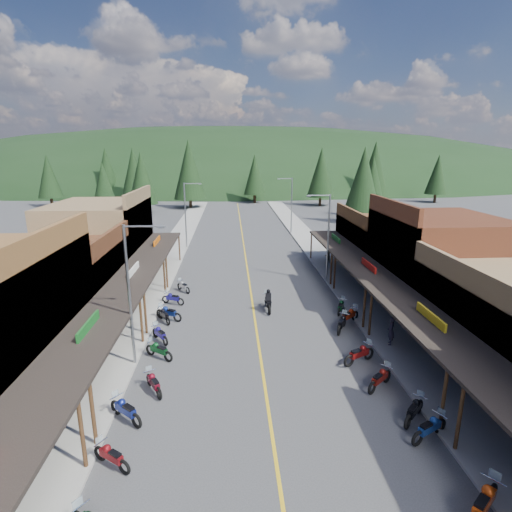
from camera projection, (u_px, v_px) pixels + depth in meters
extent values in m
plane|color=#38383A|center=(255.00, 318.00, 28.65)|extent=(220.00, 220.00, 0.00)
cube|color=gold|center=(245.00, 251.00, 47.95)|extent=(0.15, 90.00, 0.01)
cube|color=gray|center=(172.00, 252.00, 47.39)|extent=(3.40, 94.00, 0.15)
cube|color=gray|center=(316.00, 249.00, 48.46)|extent=(3.40, 94.00, 0.15)
cylinder|color=#472D19|center=(82.00, 435.00, 14.70)|extent=(0.16, 0.16, 3.00)
cube|color=brown|center=(56.00, 312.00, 19.35)|extent=(0.30, 10.20, 8.20)
cube|color=black|center=(89.00, 331.00, 19.72)|extent=(3.20, 10.20, 0.18)
cylinder|color=#472D19|center=(93.00, 414.00, 15.85)|extent=(0.16, 0.16, 3.00)
cylinder|color=#472D19|center=(141.00, 321.00, 24.54)|extent=(0.16, 0.16, 3.00)
cube|color=#14591E|center=(89.00, 328.00, 19.67)|extent=(0.12, 3.00, 0.70)
cube|color=#3F2111|center=(60.00, 282.00, 28.79)|extent=(8.00, 9.00, 5.00)
cube|color=#3F2111|center=(114.00, 273.00, 28.87)|extent=(0.30, 9.00, 6.20)
cube|color=black|center=(134.00, 274.00, 28.99)|extent=(3.20, 9.00, 0.18)
cylinder|color=#472D19|center=(145.00, 314.00, 25.70)|extent=(0.16, 0.16, 3.00)
cylinder|color=#472D19|center=(164.00, 277.00, 33.23)|extent=(0.16, 0.16, 3.00)
cube|color=silver|center=(134.00, 271.00, 28.94)|extent=(0.12, 3.00, 0.70)
cube|color=brown|center=(100.00, 240.00, 37.80)|extent=(8.00, 10.20, 7.00)
cube|color=brown|center=(141.00, 233.00, 37.88)|extent=(0.30, 10.20, 8.20)
cube|color=black|center=(157.00, 244.00, 38.25)|extent=(3.20, 10.20, 0.18)
cylinder|color=#472D19|center=(167.00, 273.00, 34.38)|extent=(0.16, 0.16, 3.00)
cylinder|color=#472D19|center=(179.00, 248.00, 43.07)|extent=(0.16, 0.16, 3.00)
cube|color=#CC590C|center=(157.00, 242.00, 38.20)|extent=(0.12, 3.00, 0.70)
cylinder|color=#472D19|center=(459.00, 419.00, 15.58)|extent=(0.16, 0.16, 3.00)
cube|color=brown|center=(457.00, 320.00, 20.86)|extent=(0.30, 10.20, 6.20)
cube|color=black|center=(430.00, 322.00, 20.79)|extent=(3.20, 10.20, 0.18)
cylinder|color=#472D19|center=(443.00, 401.00, 16.74)|extent=(0.16, 0.16, 3.00)
cylinder|color=#472D19|center=(370.00, 315.00, 25.43)|extent=(0.16, 0.16, 3.00)
cube|color=gold|center=(431.00, 319.00, 20.74)|extent=(0.12, 3.00, 0.70)
cube|color=#562B19|center=(437.00, 262.00, 30.26)|extent=(8.00, 9.00, 7.00)
cube|color=#562B19|center=(388.00, 255.00, 29.87)|extent=(0.30, 9.00, 8.20)
cube|color=black|center=(368.00, 269.00, 30.06)|extent=(3.20, 9.00, 0.18)
cylinder|color=#472D19|center=(364.00, 308.00, 26.58)|extent=(0.16, 0.16, 3.00)
cylinder|color=#472D19|center=(335.00, 274.00, 34.11)|extent=(0.16, 0.16, 3.00)
cube|color=#B2140F|center=(369.00, 267.00, 30.01)|extent=(0.12, 3.00, 0.70)
cube|color=#4C2D16|center=(388.00, 246.00, 39.78)|extent=(8.00, 10.20, 5.00)
cube|color=#4C2D16|center=(350.00, 240.00, 39.39)|extent=(0.30, 10.20, 6.20)
cube|color=black|center=(336.00, 242.00, 39.32)|extent=(3.20, 10.20, 0.18)
cylinder|color=#472D19|center=(331.00, 269.00, 35.27)|extent=(0.16, 0.16, 3.00)
cylinder|color=#472D19|center=(311.00, 246.00, 43.96)|extent=(0.16, 0.16, 3.00)
cube|color=#14591E|center=(336.00, 240.00, 39.27)|extent=(0.12, 3.00, 0.70)
cylinder|color=gray|center=(130.00, 298.00, 21.40)|extent=(0.16, 0.16, 8.00)
cylinder|color=gray|center=(143.00, 226.00, 20.47)|extent=(2.00, 0.10, 0.10)
cube|color=gray|center=(161.00, 227.00, 20.54)|extent=(0.35, 0.18, 0.12)
cylinder|color=gray|center=(185.00, 216.00, 48.42)|extent=(0.16, 0.16, 8.00)
cylinder|color=gray|center=(192.00, 184.00, 47.49)|extent=(2.00, 0.10, 0.10)
cube|color=gray|center=(200.00, 184.00, 47.56)|extent=(0.35, 0.18, 0.12)
cylinder|color=gray|center=(328.00, 239.00, 35.78)|extent=(0.16, 0.16, 8.00)
cylinder|color=gray|center=(319.00, 195.00, 34.73)|extent=(2.00, 0.10, 0.10)
cube|color=gray|center=(309.00, 196.00, 34.69)|extent=(0.35, 0.18, 0.12)
cylinder|color=gray|center=(292.00, 206.00, 57.02)|extent=(0.16, 0.16, 8.00)
cylinder|color=gray|center=(285.00, 179.00, 55.96)|extent=(2.00, 0.10, 0.10)
cube|color=gray|center=(279.00, 179.00, 55.92)|extent=(0.35, 0.18, 0.12)
ellipsoid|color=black|center=(234.00, 181.00, 158.93)|extent=(310.00, 140.00, 60.00)
cylinder|color=black|center=(52.00, 202.00, 85.76)|extent=(0.60, 0.60, 2.00)
cone|color=black|center=(49.00, 176.00, 84.36)|extent=(5.04, 5.04, 9.00)
cylinder|color=black|center=(136.00, 197.00, 94.47)|extent=(0.60, 0.60, 2.00)
cone|color=black|center=(134.00, 171.00, 92.88)|extent=(5.88, 5.88, 10.50)
cylinder|color=black|center=(191.00, 203.00, 83.75)|extent=(0.60, 0.60, 2.00)
cone|color=black|center=(189.00, 169.00, 81.97)|extent=(6.72, 6.72, 12.00)
cylinder|color=black|center=(255.00, 199.00, 92.33)|extent=(0.60, 0.60, 2.00)
cone|color=black|center=(255.00, 174.00, 90.93)|extent=(5.04, 5.04, 9.00)
cylinder|color=black|center=(320.00, 201.00, 87.40)|extent=(0.60, 0.60, 2.00)
cone|color=black|center=(321.00, 172.00, 85.81)|extent=(5.88, 5.88, 10.50)
cylinder|color=black|center=(373.00, 195.00, 99.97)|extent=(0.60, 0.60, 2.00)
cone|color=black|center=(375.00, 166.00, 98.18)|extent=(6.72, 6.72, 12.00)
cylinder|color=black|center=(435.00, 198.00, 92.98)|extent=(0.60, 0.60, 2.00)
cone|color=black|center=(438.00, 174.00, 91.58)|extent=(5.04, 5.04, 9.00)
cylinder|color=black|center=(109.00, 195.00, 99.77)|extent=(0.60, 0.60, 2.00)
cone|color=black|center=(106.00, 170.00, 98.17)|extent=(5.88, 5.88, 10.50)
cylinder|color=black|center=(107.00, 218.00, 65.64)|extent=(0.60, 0.60, 2.00)
cone|color=black|center=(104.00, 187.00, 64.37)|extent=(4.48, 4.48, 8.00)
cylinder|color=black|center=(370.00, 211.00, 73.30)|extent=(0.60, 0.60, 2.00)
cone|color=black|center=(372.00, 181.00, 71.92)|extent=(4.93, 4.93, 8.80)
cylinder|color=black|center=(144.00, 209.00, 75.54)|extent=(0.60, 0.60, 2.00)
cone|color=black|center=(142.00, 178.00, 74.06)|extent=(5.38, 5.38, 9.60)
cylinder|color=black|center=(361.00, 217.00, 66.29)|extent=(0.60, 0.60, 2.00)
cone|color=black|center=(363.00, 179.00, 64.71)|extent=(5.82, 5.82, 10.40)
imported|color=#272233|center=(391.00, 331.00, 24.31)|extent=(0.58, 0.73, 1.77)
imported|color=brown|center=(327.00, 256.00, 42.14)|extent=(0.89, 0.83, 1.60)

